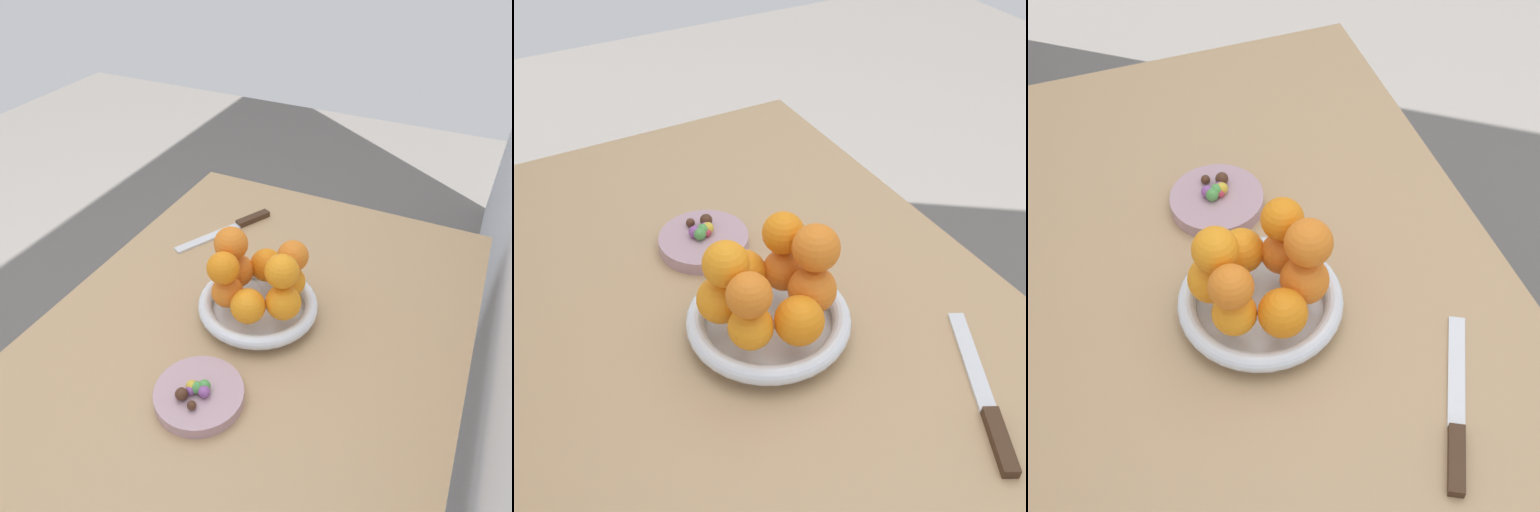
{
  "view_description": "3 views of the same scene",
  "coord_description": "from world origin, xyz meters",
  "views": [
    {
      "loc": [
        0.55,
        0.29,
        1.41
      ],
      "look_at": [
        -0.11,
        -0.03,
        0.85
      ],
      "focal_mm": 35.0,
      "sensor_mm": 36.0,
      "label": 1
    },
    {
      "loc": [
        -0.63,
        0.29,
        1.4
      ],
      "look_at": [
        -0.05,
        -0.02,
        0.85
      ],
      "focal_mm": 45.0,
      "sensor_mm": 36.0,
      "label": 2
    },
    {
      "loc": [
        -0.71,
        0.18,
        1.62
      ],
      "look_at": [
        -0.09,
        -0.04,
        0.86
      ],
      "focal_mm": 55.0,
      "sensor_mm": 36.0,
      "label": 3
    }
  ],
  "objects": [
    {
      "name": "candy_ball_7",
      "position": [
        0.14,
        -0.02,
        0.77
      ],
      "size": [
        0.02,
        0.02,
        0.02
      ],
      "primitive_type": "sphere",
      "color": "gold",
      "rests_on": "candy_dish"
    },
    {
      "name": "orange_3",
      "position": [
        -0.12,
        0.04,
        0.81
      ],
      "size": [
        0.06,
        0.06,
        0.06
      ],
      "primitive_type": "sphere",
      "color": "orange",
      "rests_on": "fruit_bowl"
    },
    {
      "name": "orange_5",
      "position": [
        -0.1,
        -0.06,
        0.81
      ],
      "size": [
        0.07,
        0.07,
        0.07
      ],
      "primitive_type": "sphere",
      "color": "orange",
      "rests_on": "fruit_bowl"
    },
    {
      "name": "candy_ball_4",
      "position": [
        0.14,
        -0.01,
        0.77
      ],
      "size": [
        0.02,
        0.02,
        0.02
      ],
      "primitive_type": "sphere",
      "color": "#4C9947",
      "rests_on": "candy_dish"
    },
    {
      "name": "orange_4",
      "position": [
        -0.14,
        -0.02,
        0.81
      ],
      "size": [
        0.07,
        0.07,
        0.07
      ],
      "primitive_type": "sphere",
      "color": "orange",
      "rests_on": "fruit_bowl"
    },
    {
      "name": "candy_ball_1",
      "position": [
        0.14,
        -0.01,
        0.77
      ],
      "size": [
        0.01,
        0.01,
        0.01
      ],
      "primitive_type": "sphere",
      "color": "#C6384C",
      "rests_on": "candy_dish"
    },
    {
      "name": "candy_dish",
      "position": [
        0.14,
        -0.01,
        0.75
      ],
      "size": [
        0.15,
        0.15,
        0.02
      ],
      "primitive_type": "cylinder",
      "color": "#B28C99",
      "rests_on": "dining_table"
    },
    {
      "name": "candy_ball_2",
      "position": [
        0.17,
        -0.0,
        0.77
      ],
      "size": [
        0.01,
        0.01,
        0.01
      ],
      "primitive_type": "sphere",
      "color": "#472819",
      "rests_on": "candy_dish"
    },
    {
      "name": "orange_8",
      "position": [
        -0.06,
        0.04,
        0.88
      ],
      "size": [
        0.06,
        0.06,
        0.06
      ],
      "primitive_type": "sphere",
      "color": "orange",
      "rests_on": "orange_2"
    },
    {
      "name": "orange_6",
      "position": [
        -0.09,
        -0.07,
        0.88
      ],
      "size": [
        0.06,
        0.06,
        0.06
      ],
      "primitive_type": "sphere",
      "color": "orange",
      "rests_on": "orange_5"
    },
    {
      "name": "candy_ball_0",
      "position": [
        0.14,
        -0.0,
        0.77
      ],
      "size": [
        0.02,
        0.02,
        0.02
      ],
      "primitive_type": "sphere",
      "color": "#4C9947",
      "rests_on": "candy_dish"
    },
    {
      "name": "ground_plane",
      "position": [
        0.0,
        0.0,
        0.0
      ],
      "size": [
        6.0,
        6.0,
        0.0
      ],
      "primitive_type": "plane",
      "color": "slate"
    },
    {
      "name": "candy_ball_5",
      "position": [
        0.14,
        0.01,
        0.77
      ],
      "size": [
        0.02,
        0.02,
        0.02
      ],
      "primitive_type": "sphere",
      "color": "#8C4C99",
      "rests_on": "candy_dish"
    },
    {
      "name": "candy_ball_6",
      "position": [
        0.15,
        -0.02,
        0.77
      ],
      "size": [
        0.02,
        0.02,
        0.02
      ],
      "primitive_type": "sphere",
      "color": "#8C4C99",
      "rests_on": "candy_dish"
    },
    {
      "name": "knife",
      "position": [
        -0.32,
        -0.19,
        0.75
      ],
      "size": [
        0.24,
        0.14,
        0.01
      ],
      "color": "#3F2819",
      "rests_on": "dining_table"
    },
    {
      "name": "orange_9",
      "position": [
        -0.04,
        -0.05,
        0.87
      ],
      "size": [
        0.06,
        0.06,
        0.06
      ],
      "primitive_type": "sphere",
      "color": "orange",
      "rests_on": "orange_0"
    },
    {
      "name": "orange_0",
      "position": [
        -0.04,
        -0.05,
        0.81
      ],
      "size": [
        0.06,
        0.06,
        0.06
      ],
      "primitive_type": "sphere",
      "color": "orange",
      "rests_on": "fruit_bowl"
    },
    {
      "name": "orange_1",
      "position": [
        -0.02,
        0.0,
        0.81
      ],
      "size": [
        0.06,
        0.06,
        0.06
      ],
      "primitive_type": "sphere",
      "color": "orange",
      "rests_on": "fruit_bowl"
    },
    {
      "name": "orange_2",
      "position": [
        -0.06,
        0.05,
        0.81
      ],
      "size": [
        0.07,
        0.07,
        0.07
      ],
      "primitive_type": "sphere",
      "color": "orange",
      "rests_on": "fruit_bowl"
    },
    {
      "name": "dining_table",
      "position": [
        0.0,
        0.0,
        0.65
      ],
      "size": [
        1.1,
        0.76,
        0.74
      ],
      "color": "tan",
      "rests_on": "ground_plane"
    },
    {
      "name": "orange_7",
      "position": [
        -0.12,
        0.04,
        0.87
      ],
      "size": [
        0.06,
        0.06,
        0.06
      ],
      "primitive_type": "sphere",
      "color": "orange",
      "rests_on": "orange_3"
    },
    {
      "name": "fruit_bowl",
      "position": [
        -0.08,
        -0.01,
        0.76
      ],
      "size": [
        0.23,
        0.23,
        0.04
      ],
      "color": "silver",
      "rests_on": "dining_table"
    },
    {
      "name": "candy_ball_3",
      "position": [
        0.16,
        -0.02,
        0.77
      ],
      "size": [
        0.02,
        0.02,
        0.02
      ],
      "primitive_type": "sphere",
      "color": "#472819",
      "rests_on": "candy_dish"
    }
  ]
}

